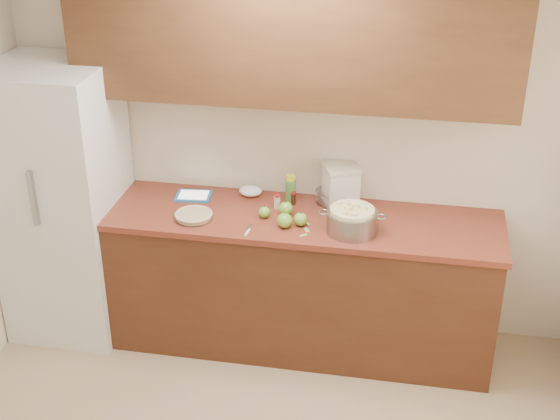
% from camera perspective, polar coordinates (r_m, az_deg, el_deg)
% --- Properties ---
extents(room_shell, '(3.60, 3.60, 3.60)m').
position_cam_1_polar(room_shell, '(3.33, -4.01, -6.07)').
color(room_shell, tan).
rests_on(room_shell, ground).
extents(counter_run, '(2.64, 0.68, 0.92)m').
position_cam_1_polar(counter_run, '(5.00, 0.43, -5.08)').
color(counter_run, '#502816').
rests_on(counter_run, ground).
extents(upper_cabinets, '(2.60, 0.34, 0.70)m').
position_cam_1_polar(upper_cabinets, '(4.54, 0.85, 12.13)').
color(upper_cabinets, '#533019').
rests_on(upper_cabinets, room_shell).
extents(fridge, '(0.70, 0.70, 1.80)m').
position_cam_1_polar(fridge, '(5.17, -15.53, 0.58)').
color(fridge, white).
rests_on(fridge, ground).
extents(pie, '(0.24, 0.24, 0.04)m').
position_cam_1_polar(pie, '(4.75, -6.33, -0.41)').
color(pie, silver).
rests_on(pie, counter_run).
extents(colander, '(0.40, 0.30, 0.15)m').
position_cam_1_polar(colander, '(4.58, 5.28, -0.77)').
color(colander, gray).
rests_on(colander, counter_run).
extents(flour_canister, '(0.28, 0.28, 0.26)m').
position_cam_1_polar(flour_canister, '(4.88, 4.47, 1.90)').
color(flour_canister, silver).
rests_on(flour_canister, counter_run).
extents(tablet, '(0.24, 0.19, 0.02)m').
position_cam_1_polar(tablet, '(5.03, -6.34, 1.04)').
color(tablet, teal).
rests_on(tablet, counter_run).
extents(paring_knife, '(0.03, 0.16, 0.02)m').
position_cam_1_polar(paring_knife, '(4.58, -2.40, -1.59)').
color(paring_knife, gray).
rests_on(paring_knife, counter_run).
extents(lemon_bottle, '(0.07, 0.07, 0.18)m').
position_cam_1_polar(lemon_bottle, '(4.91, 0.79, 1.55)').
color(lemon_bottle, '#4C8C38').
rests_on(lemon_bottle, counter_run).
extents(cinnamon_shaker, '(0.04, 0.04, 0.09)m').
position_cam_1_polar(cinnamon_shaker, '(4.84, -0.22, 0.62)').
color(cinnamon_shaker, beige).
rests_on(cinnamon_shaker, counter_run).
extents(vanilla_bottle, '(0.03, 0.03, 0.08)m').
position_cam_1_polar(vanilla_bottle, '(4.89, 0.98, 0.86)').
color(vanilla_bottle, black).
rests_on(vanilla_bottle, counter_run).
extents(mixing_bowl, '(0.22, 0.22, 0.08)m').
position_cam_1_polar(mixing_bowl, '(4.93, 3.89, 1.05)').
color(mixing_bowl, silver).
rests_on(mixing_bowl, counter_run).
extents(paper_towel, '(0.16, 0.14, 0.06)m').
position_cam_1_polar(paper_towel, '(5.01, -2.16, 1.40)').
color(paper_towel, white).
rests_on(paper_towel, counter_run).
extents(apple_left, '(0.07, 0.07, 0.08)m').
position_cam_1_polar(apple_left, '(4.73, -1.16, -0.16)').
color(apple_left, '#71AC33').
rests_on(apple_left, counter_run).
extents(apple_center, '(0.09, 0.09, 0.10)m').
position_cam_1_polar(apple_center, '(4.75, 0.42, 0.09)').
color(apple_center, '#71AC33').
rests_on(apple_center, counter_run).
extents(apple_front, '(0.09, 0.09, 0.10)m').
position_cam_1_polar(apple_front, '(4.61, 0.34, -0.77)').
color(apple_front, '#71AC33').
rests_on(apple_front, counter_run).
extents(apple_extra, '(0.08, 0.08, 0.09)m').
position_cam_1_polar(apple_extra, '(4.64, 1.50, -0.69)').
color(apple_extra, '#71AC33').
rests_on(apple_extra, counter_run).
extents(peel_a, '(0.05, 0.05, 0.00)m').
position_cam_1_polar(peel_a, '(4.55, 1.72, -1.86)').
color(peel_a, '#8FC25E').
rests_on(peel_a, counter_run).
extents(peel_b, '(0.04, 0.05, 0.00)m').
position_cam_1_polar(peel_b, '(4.60, 1.97, -1.49)').
color(peel_b, '#8FC25E').
rests_on(peel_b, counter_run).
extents(peel_c, '(0.03, 0.04, 0.00)m').
position_cam_1_polar(peel_c, '(4.68, 2.04, -0.99)').
color(peel_c, '#8FC25E').
rests_on(peel_c, counter_run).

